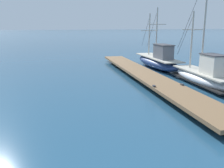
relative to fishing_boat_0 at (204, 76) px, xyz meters
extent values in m
cube|color=brown|center=(-2.85, 2.53, -0.22)|extent=(3.10, 18.98, 0.16)
cylinder|color=#3D3023|center=(-3.18, -2.18, -0.45)|extent=(0.36, 0.36, 0.29)
cylinder|color=#3D3023|center=(-2.85, 2.53, -0.45)|extent=(0.36, 0.36, 0.29)
cylinder|color=#3D3023|center=(-2.53, 7.25, -0.45)|extent=(0.36, 0.36, 0.29)
cylinder|color=#3D3023|center=(-2.20, 11.96, -0.45)|extent=(0.36, 0.36, 0.29)
cube|color=#333338|center=(-3.91, -1.18, -0.10)|extent=(0.13, 0.21, 0.08)
cube|color=#333338|center=(-2.32, -1.29, -0.10)|extent=(0.13, 0.21, 0.08)
ellipsoid|color=silver|center=(0.01, 0.12, -0.19)|extent=(2.11, 6.18, 0.81)
cube|color=#B2AD9E|center=(0.01, 0.12, 0.18)|extent=(1.86, 5.56, 0.08)
cube|color=black|center=(0.01, 0.12, -0.37)|extent=(2.11, 6.06, 0.08)
cube|color=silver|center=(-0.07, -0.79, 0.77)|extent=(1.00, 1.55, 1.11)
cube|color=#3D3D42|center=(-0.07, -0.79, 1.36)|extent=(1.08, 1.68, 0.06)
cylinder|color=#B2ADA3|center=(0.03, 0.42, 3.36)|extent=(0.11, 0.11, 6.28)
cylinder|color=#333338|center=(0.17, 2.11, 3.67)|extent=(0.29, 3.25, 4.65)
cylinder|color=#B2ADA3|center=(0.15, 1.78, 2.05)|extent=(0.11, 0.11, 3.67)
cylinder|color=#B2ADA3|center=(0.15, 1.78, 2.72)|extent=(1.45, 0.18, 0.06)
cylinder|color=#333338|center=(0.23, 2.77, 2.24)|extent=(0.18, 1.91, 2.72)
ellipsoid|color=navy|center=(0.10, 6.53, -0.12)|extent=(2.24, 7.50, 0.94)
cube|color=#B2AD9E|center=(0.10, 6.53, 0.31)|extent=(1.98, 6.75, 0.08)
cube|color=#565B66|center=(0.04, 5.42, 0.89)|extent=(1.05, 2.00, 1.09)
cube|color=#3D3D42|center=(0.04, 5.42, 1.47)|extent=(1.14, 2.16, 0.06)
cylinder|color=#B2ADA3|center=(0.12, 6.90, 2.39)|extent=(0.11, 0.11, 4.08)
cylinder|color=#B2ADA3|center=(0.12, 6.90, 3.07)|extent=(1.64, 0.15, 0.06)
cylinder|color=#333338|center=(0.19, 8.00, 2.59)|extent=(0.15, 2.13, 3.02)
cylinder|color=#B2ADA3|center=(0.22, 8.57, 2.19)|extent=(0.11, 0.11, 3.68)
cylinder|color=#B2ADA3|center=(0.22, 8.57, 2.51)|extent=(1.64, 0.15, 0.06)
cylinder|color=#333338|center=(0.27, 9.56, 2.37)|extent=(0.13, 1.92, 2.73)
camera|label=1|loc=(-9.61, -12.70, 3.01)|focal=40.00mm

